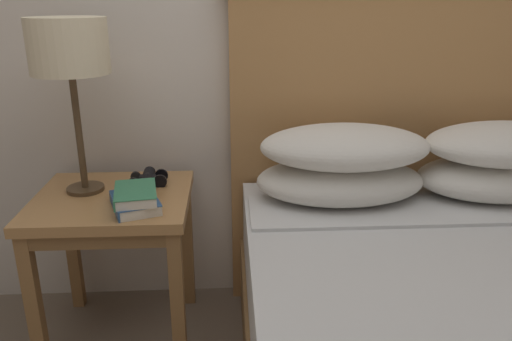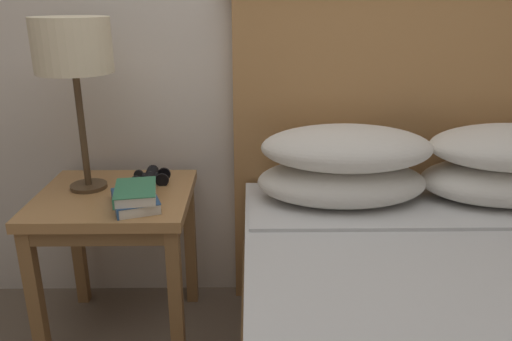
# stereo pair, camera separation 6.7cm
# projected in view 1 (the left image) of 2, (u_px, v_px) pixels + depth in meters

# --- Properties ---
(nightstand) EXTENTS (0.54, 0.50, 0.58)m
(nightstand) POSITION_uv_depth(u_px,v_px,m) (114.00, 218.00, 1.77)
(nightstand) COLOR #AD7A47
(nightstand) RESTS_ON ground_plane
(table_lamp) EXTENTS (0.26, 0.26, 0.59)m
(table_lamp) POSITION_uv_depth(u_px,v_px,m) (69.00, 51.00, 1.62)
(table_lamp) COLOR #4C3823
(table_lamp) RESTS_ON nightstand
(book_on_nightstand) EXTENTS (0.20, 0.24, 0.04)m
(book_on_nightstand) POSITION_uv_depth(u_px,v_px,m) (134.00, 203.00, 1.63)
(book_on_nightstand) COLOR silver
(book_on_nightstand) RESTS_ON nightstand
(book_stacked_on_top) EXTENTS (0.16, 0.21, 0.03)m
(book_stacked_on_top) POSITION_uv_depth(u_px,v_px,m) (135.00, 194.00, 1.61)
(book_stacked_on_top) COLOR silver
(book_stacked_on_top) RESTS_ON book_on_nightstand
(binoculars_pair) EXTENTS (0.14, 0.16, 0.05)m
(binoculars_pair) POSITION_uv_depth(u_px,v_px,m) (148.00, 179.00, 1.83)
(binoculars_pair) COLOR black
(binoculars_pair) RESTS_ON nightstand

